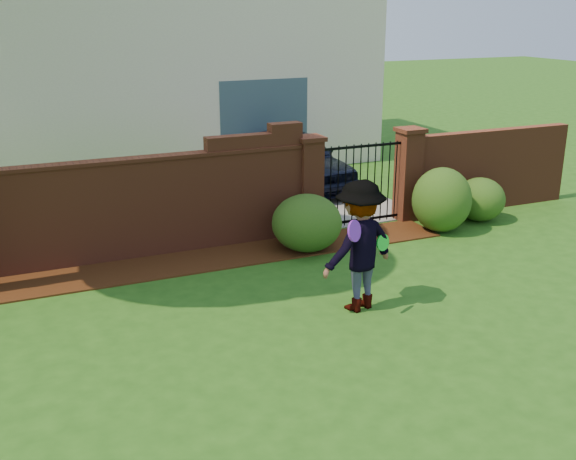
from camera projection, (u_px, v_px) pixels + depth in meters
name	position (u px, v px, depth m)	size (l,w,h in m)	color
ground	(273.00, 347.00, 8.78)	(80.00, 80.00, 0.01)	#235114
mulch_bed	(143.00, 269.00, 11.31)	(11.10, 1.08, 0.03)	#331709
brick_wall	(66.00, 213.00, 11.20)	(8.70, 0.31, 2.16)	brown
brick_wall_return	(488.00, 170.00, 14.50)	(4.00, 0.25, 1.70)	brown
pillar_left	(309.00, 185.00, 12.87)	(0.50, 0.50, 1.88)	brown
pillar_right	(408.00, 174.00, 13.71)	(0.50, 0.50, 1.88)	brown
iron_gate	(360.00, 184.00, 13.32)	(1.78, 0.03, 1.60)	black
driveway	(280.00, 181.00, 17.06)	(3.20, 8.00, 0.01)	gray
house	(138.00, 44.00, 18.60)	(12.40, 6.40, 6.30)	beige
car	(299.00, 160.00, 16.16)	(1.61, 4.00, 1.36)	black
shrub_left	(307.00, 223.00, 12.08)	(1.25, 1.25, 1.02)	#1D4715
shrub_middle	(442.00, 200.00, 13.08)	(1.14, 1.14, 1.25)	#1D4715
shrub_right	(480.00, 199.00, 13.79)	(1.00, 1.00, 0.89)	#1D4715
man	(361.00, 247.00, 9.58)	(1.23, 0.71, 1.90)	gray
frisbee_purple	(354.00, 231.00, 9.08)	(0.30, 0.30, 0.03)	purple
frisbee_green	(383.00, 242.00, 9.67)	(0.25, 0.25, 0.02)	#1BD133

